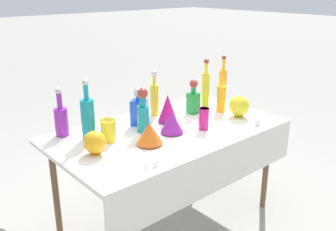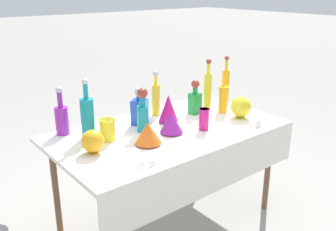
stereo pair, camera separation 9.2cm
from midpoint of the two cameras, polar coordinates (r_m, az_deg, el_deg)
name	(u,v)px [view 2 (the right image)]	position (r m, az deg, el deg)	size (l,w,h in m)	color
ground_plane	(168,220)	(3.01, 0.91, -15.65)	(40.00, 40.00, 0.00)	gray
display_table	(171,139)	(2.65, 1.45, -3.54)	(1.64, 0.93, 0.76)	white
tall_bottle_0	(87,117)	(2.48, -11.13, -0.17)	(0.09, 0.09, 0.40)	teal
tall_bottle_1	(62,118)	(2.60, -14.93, -0.35)	(0.09, 0.09, 0.33)	purple
tall_bottle_2	(143,112)	(2.55, -2.84, 0.58)	(0.08, 0.08, 0.31)	teal
tall_bottle_3	(156,97)	(2.88, -0.94, 2.76)	(0.07, 0.07, 0.35)	yellow
tall_bottle_4	(225,86)	(3.15, 9.57, 4.44)	(0.06, 0.06, 0.42)	orange
tall_bottle_5	(208,89)	(3.03, 6.95, 4.06)	(0.06, 0.06, 0.41)	yellow
square_decanter_0	(140,109)	(2.70, -3.38, 0.97)	(0.15, 0.15, 0.27)	blue
square_decanter_1	(195,99)	(2.93, 5.03, 2.52)	(0.08, 0.08, 0.27)	#198C38
slender_vase_0	(223,99)	(2.99, 9.28, 2.53)	(0.08, 0.08, 0.21)	orange
slender_vase_1	(107,129)	(2.45, -8.15, -2.04)	(0.11, 0.11, 0.14)	yellow
slender_vase_2	(204,118)	(2.62, 6.51, -0.45)	(0.08, 0.08, 0.16)	#C61972
fluted_vase_0	(171,122)	(2.54, 1.57, -1.07)	(0.16, 0.16, 0.15)	purple
fluted_vase_1	(148,133)	(2.37, -1.97, -2.67)	(0.17, 0.17, 0.15)	orange
fluted_vase_2	(168,108)	(2.74, 1.02, 1.14)	(0.14, 0.14, 0.21)	#C61972
round_bowl_0	(93,141)	(2.28, -10.27, -3.89)	(0.14, 0.14, 0.15)	orange
round_bowl_1	(241,107)	(2.90, 11.94, 1.26)	(0.16, 0.16, 0.16)	yellow
price_tag_left	(258,124)	(2.75, 14.51, -1.30)	(0.06, 0.01, 0.05)	white
price_tag_center	(142,165)	(2.09, -2.69, -7.58)	(0.05, 0.01, 0.04)	white
price_tag_right	(152,164)	(2.11, -1.24, -7.39)	(0.05, 0.01, 0.04)	white
cardboard_box_behind_left	(137,143)	(3.95, -4.03, -4.21)	(0.53, 0.48, 0.37)	tan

